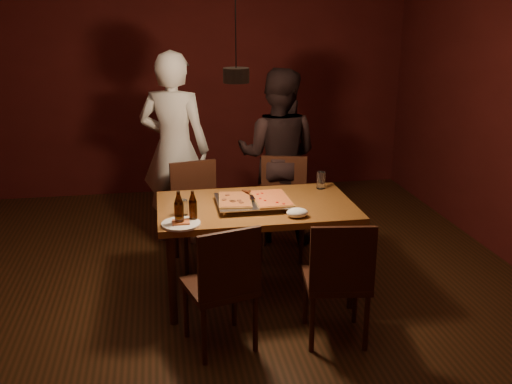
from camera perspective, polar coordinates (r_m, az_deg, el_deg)
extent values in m
plane|color=#3B1F10|center=(4.51, -1.76, -11.12)|extent=(6.00, 6.00, 0.00)
plane|color=#4C1311|center=(6.97, -5.45, 11.36)|extent=(5.00, 0.00, 5.00)
cube|color=brown|center=(4.39, 0.00, -1.55)|extent=(1.50, 0.90, 0.05)
cylinder|color=#38190F|center=(4.13, -8.39, -8.67)|extent=(0.06, 0.06, 0.70)
cylinder|color=#38190F|center=(4.36, 9.63, -7.29)|extent=(0.06, 0.06, 0.70)
cylinder|color=#38190F|center=(4.81, -8.68, -4.76)|extent=(0.06, 0.06, 0.70)
cylinder|color=#38190F|center=(5.00, 6.87, -3.76)|extent=(0.06, 0.06, 0.70)
cube|color=#38190F|center=(5.04, -5.61, -2.56)|extent=(0.50, 0.50, 0.04)
cube|color=#38190F|center=(5.14, -6.28, 0.65)|extent=(0.42, 0.11, 0.45)
cube|color=#38190F|center=(5.18, 2.64, -1.91)|extent=(0.52, 0.52, 0.04)
cube|color=#38190F|center=(5.29, 2.81, 1.24)|extent=(0.41, 0.14, 0.45)
cube|color=#38190F|center=(3.83, -3.69, -9.43)|extent=(0.52, 0.52, 0.04)
cube|color=#38190F|center=(3.57, -2.63, -7.29)|extent=(0.41, 0.14, 0.45)
cube|color=#38190F|center=(3.94, 8.01, -8.75)|extent=(0.47, 0.47, 0.04)
cube|color=#38190F|center=(3.67, 8.67, -6.73)|extent=(0.42, 0.09, 0.45)
cube|color=silver|center=(4.34, -0.31, -1.10)|extent=(0.59, 0.50, 0.05)
cube|color=maroon|center=(4.31, -2.11, -0.76)|extent=(0.28, 0.40, 0.02)
cube|color=gold|center=(4.34, 1.53, -0.63)|extent=(0.28, 0.43, 0.02)
cylinder|color=black|center=(3.97, -7.69, -2.23)|extent=(0.07, 0.07, 0.16)
cone|color=black|center=(3.93, -7.77, -0.55)|extent=(0.07, 0.07, 0.09)
cylinder|color=black|center=(4.04, -6.32, -1.94)|extent=(0.06, 0.06, 0.14)
cone|color=black|center=(4.01, -6.37, -0.44)|extent=(0.06, 0.06, 0.08)
cylinder|color=silver|center=(4.17, -7.35, -1.54)|extent=(0.07, 0.07, 0.11)
cylinder|color=silver|center=(4.77, 6.52, 1.17)|extent=(0.07, 0.07, 0.14)
cylinder|color=white|center=(4.00, -7.52, -3.18)|extent=(0.27, 0.27, 0.02)
cube|color=gold|center=(3.99, -7.52, -3.00)|extent=(0.12, 0.10, 0.01)
ellipsoid|color=white|center=(4.12, 4.15, -2.08)|extent=(0.16, 0.12, 0.07)
imported|color=silver|center=(5.45, -8.16, 4.25)|extent=(0.78, 0.64, 1.83)
imported|color=black|center=(5.49, 2.19, 3.63)|extent=(0.99, 0.90, 1.67)
cylinder|color=black|center=(3.96, -2.00, 11.58)|extent=(0.18, 0.18, 0.10)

